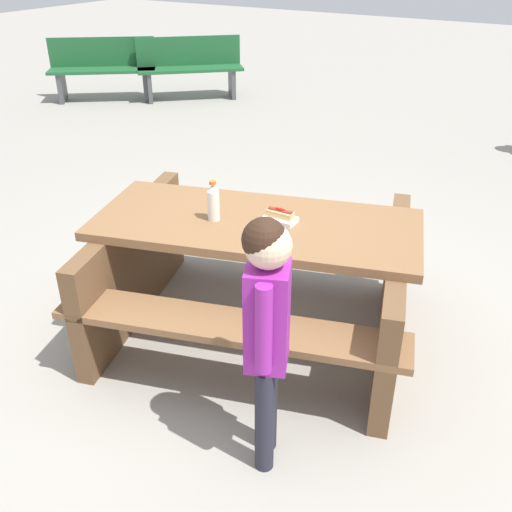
{
  "coord_description": "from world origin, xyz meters",
  "views": [
    {
      "loc": [
        1.48,
        -2.45,
        2.14
      ],
      "look_at": [
        0.0,
        0.0,
        0.52
      ],
      "focal_mm": 40.36,
      "sensor_mm": 36.0,
      "label": 1
    }
  ],
  "objects_px": {
    "soda_bottle": "(213,202)",
    "hotdog_tray": "(280,217)",
    "child_in_coat": "(267,318)",
    "park_bench_near": "(103,68)",
    "picnic_table": "(256,268)",
    "park_bench_mid": "(190,67)"
  },
  "relations": [
    {
      "from": "soda_bottle",
      "to": "hotdog_tray",
      "type": "xyz_separation_m",
      "value": [
        0.33,
        0.16,
        -0.07
      ]
    },
    {
      "from": "hotdog_tray",
      "to": "child_in_coat",
      "type": "relative_size",
      "value": 0.15
    },
    {
      "from": "hotdog_tray",
      "to": "park_bench_near",
      "type": "relative_size",
      "value": 0.13
    },
    {
      "from": "picnic_table",
      "to": "park_bench_near",
      "type": "xyz_separation_m",
      "value": [
        -4.8,
        3.69,
        0.0
      ]
    },
    {
      "from": "picnic_table",
      "to": "park_bench_near",
      "type": "distance_m",
      "value": 6.06
    },
    {
      "from": "soda_bottle",
      "to": "picnic_table",
      "type": "bearing_deg",
      "value": 27.76
    },
    {
      "from": "soda_bottle",
      "to": "hotdog_tray",
      "type": "distance_m",
      "value": 0.37
    },
    {
      "from": "soda_bottle",
      "to": "park_bench_near",
      "type": "relative_size",
      "value": 0.16
    },
    {
      "from": "soda_bottle",
      "to": "park_bench_mid",
      "type": "distance_m",
      "value": 5.76
    },
    {
      "from": "child_in_coat",
      "to": "park_bench_mid",
      "type": "xyz_separation_m",
      "value": [
        -4.32,
        5.21,
        -0.34
      ]
    },
    {
      "from": "hotdog_tray",
      "to": "park_bench_mid",
      "type": "bearing_deg",
      "value": 131.9
    },
    {
      "from": "picnic_table",
      "to": "park_bench_mid",
      "type": "distance_m",
      "value": 5.8
    },
    {
      "from": "soda_bottle",
      "to": "child_in_coat",
      "type": "relative_size",
      "value": 0.19
    },
    {
      "from": "soda_bottle",
      "to": "hotdog_tray",
      "type": "relative_size",
      "value": 1.26
    },
    {
      "from": "picnic_table",
      "to": "park_bench_near",
      "type": "height_order",
      "value": "park_bench_near"
    },
    {
      "from": "picnic_table",
      "to": "soda_bottle",
      "type": "xyz_separation_m",
      "value": [
        -0.21,
        -0.11,
        0.41
      ]
    },
    {
      "from": "child_in_coat",
      "to": "park_bench_mid",
      "type": "bearing_deg",
      "value": 129.65
    },
    {
      "from": "hotdog_tray",
      "to": "park_bench_near",
      "type": "bearing_deg",
      "value": 143.55
    },
    {
      "from": "park_bench_near",
      "to": "park_bench_mid",
      "type": "distance_m",
      "value": 1.25
    },
    {
      "from": "soda_bottle",
      "to": "park_bench_near",
      "type": "distance_m",
      "value": 5.98
    },
    {
      "from": "picnic_table",
      "to": "child_in_coat",
      "type": "relative_size",
      "value": 1.74
    },
    {
      "from": "picnic_table",
      "to": "child_in_coat",
      "type": "bearing_deg",
      "value": -56.26
    }
  ]
}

